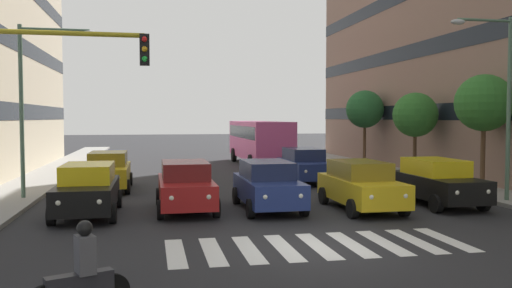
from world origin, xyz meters
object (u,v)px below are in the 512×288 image
(car_0, at_px, (437,182))
(street_tree_2, at_px, (415,115))
(car_3, at_px, (186,186))
(motorcycle_with_rider, at_px, (81,276))
(street_tree_1, at_px, (484,103))
(street_tree_3, at_px, (365,109))
(traffic_light_gantry, at_px, (31,101))
(bus_behind_traffic, at_px, (259,138))
(car_1, at_px, (361,185))
(car_4, at_px, (88,189))
(street_lamp_right, at_px, (35,91))
(street_lamp_left, at_px, (500,89))
(car_2, at_px, (268,185))
(car_row2_1, at_px, (304,165))
(car_row2_0, at_px, (108,171))

(car_0, xyz_separation_m, street_tree_2, (-3.32, -7.89, 2.52))
(car_3, relative_size, motorcycle_with_rider, 2.76)
(car_0, relative_size, street_tree_2, 1.00)
(street_tree_1, distance_m, street_tree_3, 12.25)
(traffic_light_gantry, height_order, street_tree_2, traffic_light_gantry)
(bus_behind_traffic, relative_size, street_tree_1, 2.10)
(traffic_light_gantry, bearing_deg, street_tree_2, -143.46)
(car_1, distance_m, car_4, 9.39)
(street_tree_2, bearing_deg, car_4, 25.37)
(car_3, bearing_deg, street_lamp_right, -30.74)
(traffic_light_gantry, distance_m, street_tree_1, 18.33)
(car_3, height_order, street_lamp_left, street_lamp_left)
(car_2, bearing_deg, street_lamp_left, 176.27)
(car_3, bearing_deg, car_4, 5.26)
(car_1, relative_size, car_4, 1.00)
(car_0, xyz_separation_m, car_row2_1, (2.92, -7.53, 0.00))
(car_4, xyz_separation_m, street_tree_1, (-16.24, -2.23, 3.01))
(motorcycle_with_rider, bearing_deg, car_row2_0, -87.22)
(car_0, relative_size, car_4, 1.00)
(car_3, bearing_deg, street_tree_1, -171.55)
(car_row2_1, bearing_deg, street_lamp_left, 124.11)
(street_lamp_right, xyz_separation_m, street_tree_1, (-18.57, 1.40, -0.40))
(car_0, height_order, car_1, same)
(traffic_light_gantry, relative_size, street_lamp_left, 0.80)
(street_lamp_right, height_order, street_tree_3, street_lamp_right)
(street_lamp_right, height_order, street_tree_1, street_lamp_right)
(car_1, relative_size, street_lamp_left, 0.65)
(car_4, bearing_deg, car_row2_0, -91.65)
(street_lamp_right, xyz_separation_m, street_tree_3, (-18.30, -10.85, -0.48))
(car_2, bearing_deg, traffic_light_gantry, 34.47)
(motorcycle_with_rider, bearing_deg, car_row2_1, -118.04)
(motorcycle_with_rider, height_order, traffic_light_gantry, traffic_light_gantry)
(car_row2_0, xyz_separation_m, street_tree_2, (-15.68, -1.29, 2.52))
(car_2, relative_size, street_tree_1, 0.89)
(car_2, relative_size, traffic_light_gantry, 0.81)
(car_row2_1, height_order, street_lamp_left, street_lamp_left)
(car_3, bearing_deg, street_tree_2, -150.19)
(bus_behind_traffic, xyz_separation_m, street_lamp_left, (-5.53, 17.78, 2.47))
(car_2, bearing_deg, car_1, 168.39)
(car_0, xyz_separation_m, street_tree_1, (-3.70, -2.60, 3.01))
(car_3, distance_m, street_tree_1, 13.46)
(car_1, relative_size, car_3, 1.00)
(car_0, relative_size, motorcycle_with_rider, 2.76)
(motorcycle_with_rider, xyz_separation_m, street_lamp_right, (3.26, -12.79, 3.64))
(car_row2_1, relative_size, street_tree_1, 0.89)
(street_lamp_right, bearing_deg, car_3, 149.26)
(street_tree_1, relative_size, street_tree_2, 1.12)
(car_1, distance_m, bus_behind_traffic, 17.90)
(bus_behind_traffic, relative_size, street_tree_2, 2.36)
(street_tree_3, bearing_deg, car_3, 48.13)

